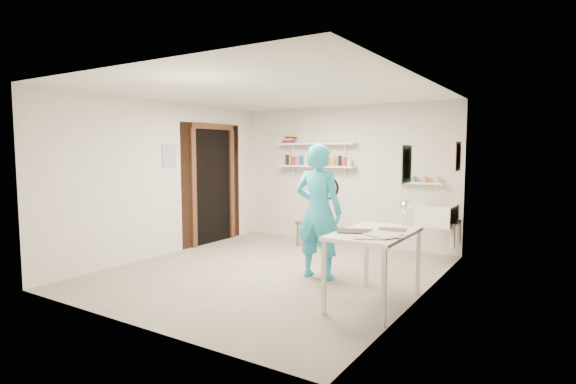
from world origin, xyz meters
The scene contains 27 objects.
floor centered at (0.00, 0.00, -0.01)m, with size 4.00×4.50×0.02m, color slate.
ceiling centered at (0.00, 0.00, 2.41)m, with size 4.00×4.50×0.02m, color silver.
wall_back centered at (0.00, 2.26, 1.20)m, with size 4.00×0.02×2.40m, color silver.
wall_front centered at (0.00, -2.26, 1.20)m, with size 4.00×0.02×2.40m, color silver.
wall_left centered at (-2.01, 0.00, 1.20)m, with size 0.02×4.50×2.40m, color silver.
wall_right centered at (2.01, 0.00, 1.20)m, with size 0.02×4.50×2.40m, color silver.
doorway_recess centered at (-1.99, 1.05, 1.00)m, with size 0.02×0.90×2.00m, color black.
corridor_box centered at (-2.70, 1.05, 1.05)m, with size 1.40×1.50×2.10m, color brown.
door_lintel centered at (-1.97, 1.05, 2.05)m, with size 0.06×1.05×0.10m, color brown.
door_jamb_near centered at (-1.97, 0.55, 1.00)m, with size 0.06×0.10×2.00m, color brown.
door_jamb_far centered at (-1.97, 1.55, 1.00)m, with size 0.06×0.10×2.00m, color brown.
shelf_lower centered at (-0.50, 2.13, 1.35)m, with size 1.50×0.22×0.03m, color white.
shelf_upper centered at (-0.50, 2.13, 1.75)m, with size 1.50×0.22×0.03m, color white.
ledge_shelf centered at (1.35, 2.17, 1.12)m, with size 0.70×0.14×0.03m, color white.
poster_left centered at (-1.99, 0.05, 1.55)m, with size 0.01×0.28×0.36m, color #334C7F.
poster_right_a centered at (1.99, 1.80, 1.55)m, with size 0.01×0.34×0.42m, color #995933.
poster_right_b centered at (1.99, -0.55, 1.50)m, with size 0.01×0.30×0.38m, color #3F724C.
belfast_sink centered at (1.75, 1.70, 0.70)m, with size 0.48×0.60×0.30m, color white.
man centered at (0.66, 0.08, 0.86)m, with size 0.63×0.41×1.72m, color #2AB5D4.
wall_clock centered at (0.68, 0.30, 1.14)m, with size 0.31×0.31×0.04m, color beige.
wooden_chair centered at (-0.34, 1.64, 0.41)m, with size 0.38×0.36×0.82m, color brown.
work_table centered at (1.64, -0.48, 0.39)m, with size 0.70×1.17×0.78m, color white.
desk_lamp centered at (1.83, -0.01, 1.00)m, with size 0.15×0.15×0.15m, color white.
spray_cans centered at (-0.50, 2.13, 1.45)m, with size 1.32×0.06×0.17m.
book_stack centered at (-1.06, 2.13, 1.83)m, with size 0.26×0.14×0.14m.
ledge_pots centered at (1.35, 2.17, 1.18)m, with size 0.48×0.07×0.09m.
papers centered at (1.64, -0.48, 0.79)m, with size 0.30×0.22×0.02m.
Camera 1 is at (3.36, -4.92, 1.64)m, focal length 28.00 mm.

